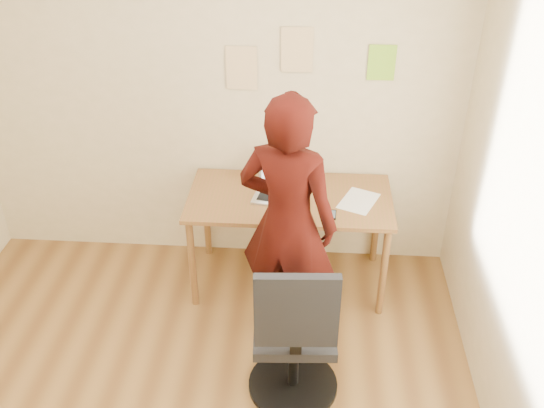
# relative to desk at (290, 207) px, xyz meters

# --- Properties ---
(room) EXTENTS (3.58, 3.58, 2.78)m
(room) POSITION_rel_desk_xyz_m (-0.57, -1.38, 0.70)
(room) COLOR brown
(room) RESTS_ON ground
(desk) EXTENTS (1.40, 0.70, 0.74)m
(desk) POSITION_rel_desk_xyz_m (0.00, 0.00, 0.00)
(desk) COLOR brown
(desk) RESTS_ON ground
(laptop) EXTENTS (0.37, 0.34, 0.24)m
(laptop) POSITION_rel_desk_xyz_m (-0.07, 0.02, 0.14)
(laptop) COLOR #B5B5BC
(laptop) RESTS_ON desk
(paper_sheet) EXTENTS (0.32, 0.36, 0.00)m
(paper_sheet) POSITION_rel_desk_xyz_m (0.47, -0.02, 0.09)
(paper_sheet) COLOR white
(paper_sheet) RESTS_ON desk
(phone) EXTENTS (0.06, 0.11, 0.01)m
(phone) POSITION_rel_desk_xyz_m (0.28, -0.21, 0.09)
(phone) COLOR black
(phone) RESTS_ON desk
(wall_note_left) EXTENTS (0.21, 0.00, 0.30)m
(wall_note_left) POSITION_rel_desk_xyz_m (-0.35, 0.36, 0.86)
(wall_note_left) COLOR #E6C38A
(wall_note_left) RESTS_ON room
(wall_note_mid) EXTENTS (0.21, 0.00, 0.30)m
(wall_note_mid) POSITION_rel_desk_xyz_m (0.02, 0.36, 1.00)
(wall_note_mid) COLOR #E6C38A
(wall_note_mid) RESTS_ON room
(wall_note_right) EXTENTS (0.18, 0.00, 0.24)m
(wall_note_right) POSITION_rel_desk_xyz_m (0.57, 0.36, 0.93)
(wall_note_right) COLOR #8FD630
(wall_note_right) RESTS_ON room
(office_chair) EXTENTS (0.54, 0.54, 1.04)m
(office_chair) POSITION_rel_desk_xyz_m (0.08, -1.07, -0.21)
(office_chair) COLOR black
(office_chair) RESTS_ON ground
(person) EXTENTS (0.72, 0.57, 1.71)m
(person) POSITION_rel_desk_xyz_m (0.01, -0.49, 0.20)
(person) COLOR #320A06
(person) RESTS_ON ground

